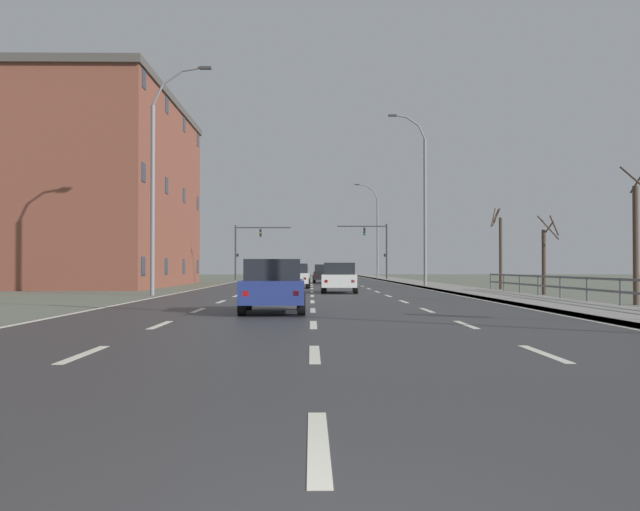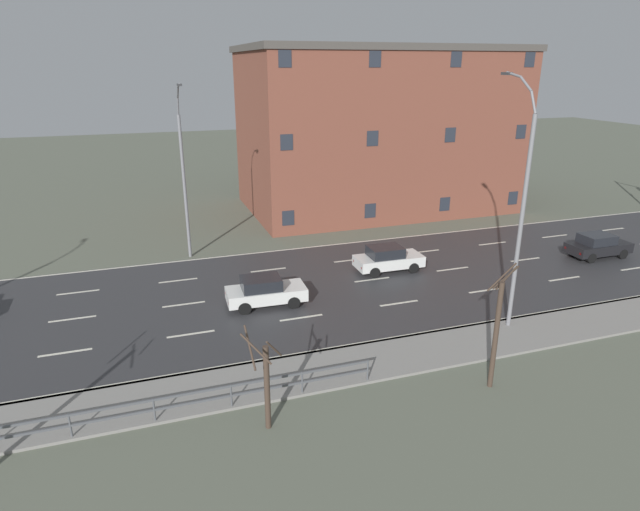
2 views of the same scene
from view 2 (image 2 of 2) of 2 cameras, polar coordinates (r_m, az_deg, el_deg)
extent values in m
cube|color=#5B6051|center=(35.78, 17.62, -0.99)|extent=(160.00, 160.00, 0.12)
cube|color=#303033|center=(43.75, 30.49, 0.96)|extent=(14.00, 120.00, 0.02)
cube|color=beige|center=(32.77, -24.20, -3.57)|extent=(0.16, 2.20, 0.01)
cube|color=beige|center=(32.57, -14.77, -2.57)|extent=(0.16, 2.20, 0.01)
cube|color=beige|center=(33.25, -5.48, -1.52)|extent=(0.16, 2.20, 0.01)
cube|color=beige|center=(34.77, 3.20, -0.51)|extent=(0.16, 2.20, 0.01)
cube|color=beige|center=(37.03, 10.98, 0.42)|extent=(0.16, 2.20, 0.01)
cube|color=beige|center=(39.89, 17.77, 1.22)|extent=(0.16, 2.20, 0.01)
cube|color=beige|center=(43.24, 23.58, 1.89)|extent=(0.16, 2.20, 0.01)
cube|color=beige|center=(46.97, 28.51, 2.45)|extent=(0.16, 2.20, 0.01)
cube|color=beige|center=(29.56, -24.71, -6.11)|extent=(0.16, 2.20, 0.01)
cube|color=beige|center=(29.34, -14.20, -5.03)|extent=(0.16, 2.20, 0.01)
cube|color=beige|center=(30.10, -3.92, -3.80)|extent=(0.16, 2.20, 0.01)
cube|color=beige|center=(31.77, 5.53, -2.55)|extent=(0.16, 2.20, 0.01)
cube|color=beige|center=(34.22, 13.82, -1.40)|extent=(0.16, 2.20, 0.01)
cube|color=beige|center=(37.30, 20.87, -0.40)|extent=(0.16, 2.20, 0.01)
cube|color=beige|center=(40.86, 26.77, 0.45)|extent=(0.16, 2.20, 0.01)
cube|color=beige|center=(26.44, -25.34, -9.27)|extent=(0.16, 2.20, 0.01)
cube|color=beige|center=(26.19, -13.50, -8.08)|extent=(0.16, 2.20, 0.01)
cube|color=beige|center=(27.03, -2.00, -6.59)|extent=(0.16, 2.20, 0.01)
cube|color=beige|center=(28.88, 8.35, -5.01)|extent=(0.16, 2.20, 0.01)
cube|color=beige|center=(31.56, 17.16, -3.53)|extent=(0.16, 2.20, 0.01)
cube|color=beige|center=(34.87, 24.43, -2.25)|extent=(0.16, 2.20, 0.01)
cube|color=beige|center=(38.66, 30.35, -1.17)|extent=(0.16, 2.20, 0.01)
cube|color=beige|center=(48.25, 24.54, 3.46)|extent=(0.16, 120.00, 0.01)
cylinder|color=#515459|center=(20.65, -24.88, -16.11)|extent=(0.07, 0.07, 1.00)
cylinder|color=#515459|center=(20.42, -17.11, -15.45)|extent=(0.07, 0.07, 1.00)
cylinder|color=#515459|center=(20.55, -9.35, -14.52)|extent=(0.07, 0.07, 1.00)
cylinder|color=#515459|center=(21.03, -1.89, -13.37)|extent=(0.07, 0.07, 1.00)
cylinder|color=#515459|center=(21.83, 5.06, -12.10)|extent=(0.07, 0.07, 1.00)
cylinder|color=slate|center=(25.95, 20.45, 2.78)|extent=(0.20, 0.20, 9.97)
cylinder|color=slate|center=(25.21, 21.64, 14.81)|extent=(0.51, 0.11, 0.93)
cylinder|color=slate|center=(25.65, 20.96, 16.58)|extent=(0.87, 0.11, 0.65)
cylinder|color=slate|center=(26.33, 19.81, 17.56)|extent=(0.98, 0.11, 0.28)
cube|color=#333335|center=(26.72, 19.16, 17.71)|extent=(0.56, 0.24, 0.12)
cylinder|color=slate|center=(35.26, -14.11, 6.86)|extent=(0.20, 0.20, 9.08)
cylinder|color=slate|center=(34.32, -14.79, 15.01)|extent=(0.57, 0.11, 1.06)
cylinder|color=slate|center=(33.59, -14.81, 16.34)|extent=(0.98, 0.11, 0.73)
cylinder|color=slate|center=(32.57, -14.73, 17.01)|extent=(1.12, 0.11, 0.30)
cube|color=#333335|center=(32.02, -14.65, 17.07)|extent=(0.56, 0.24, 0.12)
cube|color=black|center=(39.60, 27.35, 0.75)|extent=(1.79, 4.11, 0.64)
cube|color=black|center=(39.25, 27.23, 1.57)|extent=(1.58, 2.01, 0.60)
cube|color=slate|center=(39.92, 28.19, 1.66)|extent=(1.40, 0.09, 0.51)
cylinder|color=black|center=(40.07, 29.36, 0.13)|extent=(0.23, 0.66, 0.66)
cylinder|color=black|center=(41.11, 27.75, 0.84)|extent=(0.23, 0.66, 0.66)
cylinder|color=black|center=(38.27, 26.76, -0.26)|extent=(0.23, 0.66, 0.66)
cylinder|color=black|center=(39.36, 25.15, 0.49)|extent=(0.23, 0.66, 0.66)
cube|color=red|center=(38.65, 24.54, 0.76)|extent=(0.16, 0.04, 0.14)
cube|color=red|center=(37.76, 25.85, 0.15)|extent=(0.16, 0.04, 0.14)
cube|color=silver|center=(33.06, 7.27, -0.56)|extent=(1.83, 4.13, 0.64)
cube|color=black|center=(32.75, 6.92, 0.41)|extent=(1.60, 2.03, 0.60)
cube|color=slate|center=(33.15, 8.42, 0.54)|extent=(1.41, 0.11, 0.51)
cylinder|color=black|center=(33.03, 9.84, -1.31)|extent=(0.23, 0.66, 0.66)
cylinder|color=black|center=(34.38, 8.62, -0.40)|extent=(0.23, 0.66, 0.66)
cylinder|color=black|center=(31.99, 5.78, -1.82)|extent=(0.23, 0.66, 0.66)
cylinder|color=black|center=(33.38, 4.69, -0.85)|extent=(0.23, 0.66, 0.66)
cube|color=red|center=(32.87, 3.58, -0.56)|extent=(0.16, 0.04, 0.14)
cube|color=red|center=(31.72, 4.43, -1.34)|extent=(0.16, 0.04, 0.14)
cube|color=silver|center=(28.31, -5.71, -4.03)|extent=(1.93, 4.17, 0.64)
cube|color=black|center=(28.02, -6.25, -2.92)|extent=(1.64, 2.06, 0.60)
cube|color=slate|center=(28.19, -4.35, -2.76)|extent=(1.41, 0.14, 0.51)
cylinder|color=black|center=(27.94, -2.80, -5.00)|extent=(0.25, 0.67, 0.66)
cylinder|color=black|center=(29.39, -3.55, -3.73)|extent=(0.25, 0.67, 0.66)
cylinder|color=black|center=(27.53, -7.98, -5.57)|extent=(0.25, 0.67, 0.66)
cylinder|color=black|center=(28.99, -8.46, -4.26)|extent=(0.25, 0.67, 0.66)
cube|color=red|center=(28.66, -9.95, -3.94)|extent=(0.16, 0.05, 0.14)
cube|color=red|center=(27.45, -9.63, -5.00)|extent=(0.16, 0.05, 0.14)
cube|color=brown|center=(47.61, 5.99, 12.83)|extent=(12.89, 21.88, 12.89)
cube|color=#4C4742|center=(47.31, 6.29, 20.90)|extent=(13.14, 22.32, 0.50)
cube|color=#282D38|center=(39.31, -3.39, 3.97)|extent=(0.04, 0.90, 1.10)
cube|color=#282D38|center=(41.43, 5.33, 4.73)|extent=(0.04, 0.90, 1.10)
cube|color=#282D38|center=(44.40, 13.06, 5.32)|extent=(0.04, 0.90, 1.10)
cube|color=#282D38|center=(48.07, 19.72, 5.74)|extent=(0.04, 0.90, 1.10)
cube|color=#282D38|center=(38.21, -3.55, 11.86)|extent=(0.04, 0.90, 1.10)
cube|color=#282D38|center=(40.39, 5.58, 12.22)|extent=(0.04, 0.90, 1.10)
cube|color=#282D38|center=(43.43, 13.61, 12.29)|extent=(0.04, 0.90, 1.10)
cube|color=#282D38|center=(47.18, 20.49, 12.16)|extent=(0.04, 0.90, 1.10)
cube|color=#282D38|center=(37.88, -3.73, 20.05)|extent=(0.04, 0.90, 1.10)
cube|color=#282D38|center=(40.07, 5.85, 19.97)|extent=(0.04, 0.90, 1.10)
cube|color=#282D38|center=(43.14, 14.22, 19.47)|extent=(0.04, 0.90, 1.10)
cube|color=#282D38|center=(46.91, 21.31, 18.74)|extent=(0.04, 0.90, 1.10)
cylinder|color=#423328|center=(18.87, -5.62, -13.76)|extent=(0.20, 0.20, 3.18)
cylinder|color=#423328|center=(17.89, -7.43, -9.64)|extent=(1.10, 0.17, 1.17)
cylinder|color=#423328|center=(17.57, -6.80, -9.79)|extent=(0.77, 0.88, 0.96)
cylinder|color=#423328|center=(17.85, -4.89, -9.79)|extent=(0.48, 0.62, 0.86)
cylinder|color=#423328|center=(21.73, 18.09, -8.09)|extent=(0.20, 0.20, 4.40)
cylinder|color=#423328|center=(21.11, 19.10, -2.28)|extent=(0.64, 0.42, 1.15)
cylinder|color=#423328|center=(21.20, 19.04, -2.21)|extent=(0.70, 0.60, 1.12)
cylinder|color=#423328|center=(21.25, 18.66, -2.19)|extent=(0.53, 0.84, 1.25)
camera|label=1|loc=(42.18, -64.25, -6.48)|focal=39.36mm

